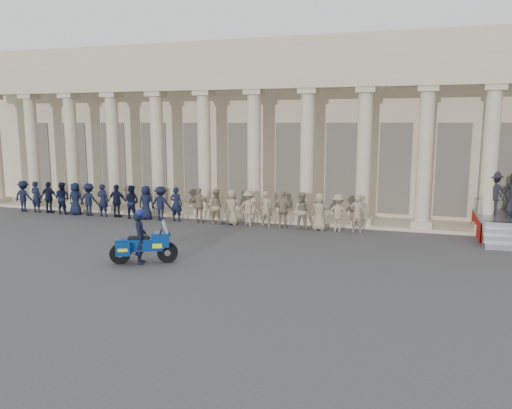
{
  "coord_description": "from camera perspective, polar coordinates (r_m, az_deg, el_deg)",
  "views": [
    {
      "loc": [
        6.01,
        -14.95,
        4.7
      ],
      "look_at": [
        0.29,
        3.26,
        1.6
      ],
      "focal_mm": 35.0,
      "sensor_mm": 36.0,
      "label": 1
    }
  ],
  "objects": [
    {
      "name": "rider",
      "position": [
        17.32,
        -13.1,
        -3.59
      ],
      "size": [
        0.65,
        0.77,
        1.88
      ],
      "rotation": [
        0.0,
        0.0,
        1.99
      ],
      "color": "black",
      "rests_on": "ground"
    },
    {
      "name": "officer_rank",
      "position": [
        24.66,
        -9.74,
        0.08
      ],
      "size": [
        18.61,
        0.64,
        1.68
      ],
      "color": "black",
      "rests_on": "ground"
    },
    {
      "name": "motorcycle",
      "position": [
        17.38,
        -12.64,
        -4.53
      ],
      "size": [
        2.15,
        1.37,
        1.47
      ],
      "rotation": [
        0.0,
        0.0,
        0.42
      ],
      "color": "black",
      "rests_on": "ground"
    },
    {
      "name": "ground",
      "position": [
        16.79,
        -4.31,
        -7.06
      ],
      "size": [
        90.0,
        90.0,
        0.0
      ],
      "primitive_type": "plane",
      "color": "#3B3B3D",
      "rests_on": "ground"
    },
    {
      "name": "building",
      "position": [
        30.3,
        6.08,
        8.84
      ],
      "size": [
        40.0,
        12.5,
        9.0
      ],
      "color": "#BAAB8C",
      "rests_on": "ground"
    }
  ]
}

